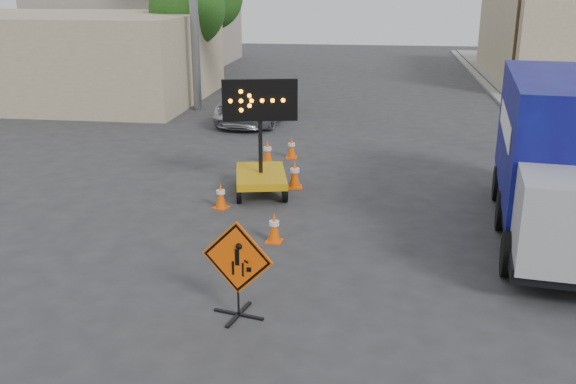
% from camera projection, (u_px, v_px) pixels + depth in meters
% --- Properties ---
extents(ground, '(100.00, 100.00, 0.00)m').
position_uv_depth(ground, '(279.00, 323.00, 10.72)').
color(ground, '#2D2D30').
rests_on(ground, ground).
extents(curb_right, '(0.40, 60.00, 0.12)m').
position_uv_depth(curb_right, '(533.00, 133.00, 23.83)').
color(curb_right, gray).
rests_on(curb_right, ground).
extents(storefront_left_near, '(14.00, 10.00, 4.00)m').
position_uv_depth(storefront_left_near, '(56.00, 57.00, 30.80)').
color(storefront_left_near, tan).
rests_on(storefront_left_near, ground).
extents(storefront_left_far, '(12.00, 10.00, 4.40)m').
position_uv_depth(storefront_left_far, '(141.00, 31.00, 44.04)').
color(storefront_left_far, '#A39688').
rests_on(storefront_left_far, ground).
extents(tree_left_near, '(3.71, 3.71, 6.03)m').
position_uv_depth(tree_left_near, '(187.00, 9.00, 31.19)').
color(tree_left_near, '#3F2D1B').
rests_on(tree_left_near, ground).
extents(construction_sign, '(1.28, 0.91, 1.73)m').
position_uv_depth(construction_sign, '(238.00, 267.00, 10.68)').
color(construction_sign, black).
rests_on(construction_sign, ground).
extents(arrow_board, '(1.92, 2.39, 3.07)m').
position_uv_depth(arrow_board, '(261.00, 169.00, 17.09)').
color(arrow_board, '#C8930B').
rests_on(arrow_board, ground).
extents(pickup_truck, '(2.93, 5.28, 1.40)m').
position_uv_depth(pickup_truck, '(256.00, 105.00, 25.93)').
color(pickup_truck, silver).
rests_on(pickup_truck, ground).
extents(box_truck, '(3.02, 7.55, 3.48)m').
position_uv_depth(box_truck, '(557.00, 167.00, 14.01)').
color(box_truck, black).
rests_on(box_truck, ground).
extents(cone_a, '(0.39, 0.39, 0.69)m').
position_uv_depth(cone_a, '(274.00, 227.00, 13.96)').
color(cone_a, '#FF5605').
rests_on(cone_a, ground).
extents(cone_b, '(0.45, 0.45, 0.67)m').
position_uv_depth(cone_b, '(221.00, 195.00, 16.05)').
color(cone_b, '#FF5605').
rests_on(cone_b, ground).
extents(cone_c, '(0.46, 0.46, 0.79)m').
position_uv_depth(cone_c, '(295.00, 174.00, 17.64)').
color(cone_c, '#FF5605').
rests_on(cone_c, ground).
extents(cone_d, '(0.43, 0.43, 0.77)m').
position_uv_depth(cone_d, '(267.00, 152.00, 19.96)').
color(cone_d, '#FF5605').
rests_on(cone_d, ground).
extents(cone_e, '(0.37, 0.37, 0.70)m').
position_uv_depth(cone_e, '(292.00, 147.00, 20.64)').
color(cone_e, '#FF5605').
rests_on(cone_e, ground).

